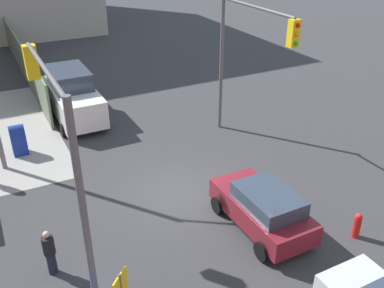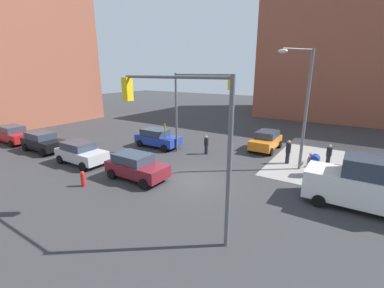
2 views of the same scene
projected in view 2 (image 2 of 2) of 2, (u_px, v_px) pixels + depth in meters
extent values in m
plane|color=#333335|center=(192.00, 181.00, 16.08)|extent=(120.00, 120.00, 0.00)
cube|color=gray|center=(363.00, 166.00, 18.62)|extent=(12.00, 12.00, 0.01)
cylinder|color=#59595B|center=(176.00, 114.00, 21.20)|extent=(0.18, 0.18, 6.50)
cylinder|color=#59595B|center=(202.00, 75.00, 19.09)|extent=(4.81, 0.12, 0.12)
cube|color=yellow|center=(231.00, 83.00, 17.97)|extent=(0.32, 0.36, 1.00)
sphere|color=red|center=(233.00, 78.00, 17.79)|extent=(0.18, 0.18, 0.18)
sphere|color=orange|center=(233.00, 83.00, 17.88)|extent=(0.18, 0.18, 0.18)
sphere|color=green|center=(233.00, 87.00, 17.96)|extent=(0.18, 0.18, 0.18)
cylinder|color=#59595B|center=(229.00, 168.00, 9.21)|extent=(0.18, 0.18, 6.50)
cylinder|color=#59595B|center=(173.00, 77.00, 9.66)|extent=(4.93, 0.12, 0.12)
cube|color=yellow|center=(127.00, 89.00, 11.10)|extent=(0.32, 0.36, 1.00)
sphere|color=red|center=(124.00, 81.00, 11.10)|extent=(0.18, 0.18, 0.18)
sphere|color=orange|center=(125.00, 89.00, 11.19)|extent=(0.18, 0.18, 0.18)
sphere|color=green|center=(125.00, 96.00, 11.28)|extent=(0.18, 0.18, 0.18)
cylinder|color=slate|center=(306.00, 112.00, 16.95)|extent=(0.20, 0.20, 8.00)
cylinder|color=slate|center=(299.00, 49.00, 15.45)|extent=(1.42, 2.05, 0.10)
ellipsoid|color=silver|center=(283.00, 51.00, 15.03)|extent=(0.56, 0.36, 0.24)
cylinder|color=#4C4C4C|center=(165.00, 137.00, 21.89)|extent=(0.08, 0.08, 2.40)
cube|color=yellow|center=(165.00, 128.00, 21.66)|extent=(0.48, 0.48, 0.64)
cube|color=navy|center=(314.00, 167.00, 16.71)|extent=(0.56, 0.64, 1.15)
cylinder|color=navy|center=(315.00, 159.00, 16.55)|extent=(0.56, 0.64, 0.56)
cylinder|color=red|center=(83.00, 180.00, 15.21)|extent=(0.26, 0.26, 0.80)
sphere|color=red|center=(82.00, 173.00, 15.09)|extent=(0.24, 0.24, 0.24)
cube|color=#B7BABF|center=(82.00, 155.00, 18.90)|extent=(4.05, 1.80, 0.75)
cube|color=#2D3847|center=(78.00, 146.00, 18.89)|extent=(2.27, 1.58, 0.55)
cylinder|color=black|center=(104.00, 159.00, 19.00)|extent=(0.64, 0.22, 0.64)
cylinder|color=black|center=(83.00, 167.00, 17.55)|extent=(0.64, 0.22, 0.64)
cylinder|color=black|center=(82.00, 153.00, 20.45)|extent=(0.64, 0.22, 0.64)
cylinder|color=black|center=(60.00, 159.00, 19.00)|extent=(0.64, 0.22, 0.64)
cube|color=black|center=(44.00, 143.00, 21.93)|extent=(4.18, 1.80, 0.75)
cube|color=#2D3847|center=(40.00, 135.00, 21.93)|extent=(2.34, 1.58, 0.55)
cylinder|color=black|center=(64.00, 148.00, 22.01)|extent=(0.64, 0.22, 0.64)
cylinder|color=black|center=(42.00, 153.00, 20.56)|extent=(0.64, 0.22, 0.64)
cylinder|color=black|center=(46.00, 143.00, 23.50)|extent=(0.64, 0.22, 0.64)
cylinder|color=black|center=(25.00, 147.00, 22.05)|extent=(0.64, 0.22, 0.64)
cube|color=maroon|center=(137.00, 169.00, 16.17)|extent=(4.03, 1.80, 0.75)
cube|color=#2D3847|center=(133.00, 158.00, 16.17)|extent=(2.26, 1.58, 0.55)
cylinder|color=black|center=(163.00, 174.00, 16.28)|extent=(0.64, 0.22, 0.64)
cylinder|color=black|center=(144.00, 184.00, 14.83)|extent=(0.64, 0.22, 0.64)
cylinder|color=black|center=(132.00, 166.00, 17.72)|extent=(0.64, 0.22, 0.64)
cylinder|color=black|center=(112.00, 174.00, 16.27)|extent=(0.64, 0.22, 0.64)
cube|color=orange|center=(266.00, 142.00, 22.27)|extent=(1.80, 3.95, 0.75)
cube|color=#2D3847|center=(267.00, 134.00, 22.35)|extent=(1.58, 2.21, 0.55)
cylinder|color=black|center=(271.00, 152.00, 20.81)|extent=(0.22, 0.64, 0.64)
cylinder|color=black|center=(250.00, 148.00, 21.76)|extent=(0.22, 0.64, 0.64)
cylinder|color=black|center=(280.00, 144.00, 22.98)|extent=(0.22, 0.64, 0.64)
cylinder|color=black|center=(260.00, 141.00, 23.93)|extent=(0.22, 0.64, 0.64)
cube|color=#B21919|center=(14.00, 136.00, 24.51)|extent=(4.37, 1.80, 0.75)
cube|color=#2D3847|center=(11.00, 129.00, 24.52)|extent=(2.45, 1.58, 0.55)
cylinder|color=black|center=(32.00, 140.00, 24.56)|extent=(0.64, 0.22, 0.64)
cylinder|color=black|center=(12.00, 144.00, 23.11)|extent=(0.64, 0.22, 0.64)
cylinder|color=black|center=(18.00, 136.00, 26.12)|extent=(0.64, 0.22, 0.64)
cube|color=#1E389E|center=(158.00, 140.00, 23.13)|extent=(4.13, 1.80, 0.75)
cube|color=#2D3847|center=(155.00, 132.00, 23.13)|extent=(2.31, 1.58, 0.55)
cylinder|color=black|center=(177.00, 144.00, 23.22)|extent=(0.64, 0.22, 0.64)
cylinder|color=black|center=(164.00, 148.00, 21.77)|extent=(0.64, 0.22, 0.64)
cylinder|color=black|center=(153.00, 139.00, 24.69)|extent=(0.64, 0.22, 0.64)
cylinder|color=black|center=(140.00, 144.00, 23.24)|extent=(0.64, 0.22, 0.64)
cube|color=white|center=(365.00, 189.00, 12.58)|extent=(5.40, 2.10, 1.40)
cube|color=#2D3847|center=(380.00, 169.00, 12.04)|extent=(3.02, 1.85, 0.90)
cylinder|color=black|center=(318.00, 201.00, 12.88)|extent=(0.64, 0.22, 0.64)
cylinder|color=black|center=(324.00, 186.00, 14.58)|extent=(0.64, 0.22, 0.64)
cylinder|color=black|center=(329.00, 152.00, 18.19)|extent=(0.36, 0.36, 0.63)
sphere|color=tan|center=(330.00, 146.00, 18.07)|extent=(0.22, 0.22, 0.22)
cylinder|color=#1E1E2D|center=(328.00, 161.00, 18.38)|extent=(0.28, 0.28, 0.79)
cylinder|color=black|center=(206.00, 142.00, 21.04)|extent=(0.36, 0.36, 0.60)
sphere|color=tan|center=(206.00, 137.00, 20.93)|extent=(0.21, 0.21, 0.21)
cylinder|color=#1E1E2D|center=(206.00, 150.00, 21.23)|extent=(0.28, 0.28, 0.76)
cylinder|color=black|center=(288.00, 148.00, 18.80)|extent=(0.36, 0.36, 0.68)
sphere|color=tan|center=(289.00, 142.00, 18.67)|extent=(0.23, 0.23, 0.23)
cylinder|color=#1E1E2D|center=(287.00, 158.00, 19.01)|extent=(0.28, 0.28, 0.87)
torus|color=black|center=(310.00, 158.00, 19.29)|extent=(0.05, 0.71, 0.71)
torus|color=black|center=(308.00, 162.00, 18.45)|extent=(0.05, 0.71, 0.71)
cube|color=maroon|center=(310.00, 158.00, 18.82)|extent=(0.04, 1.04, 0.08)
cylinder|color=maroon|center=(309.00, 156.00, 18.53)|extent=(0.04, 0.04, 0.40)
torus|color=black|center=(171.00, 141.00, 24.13)|extent=(0.71, 0.05, 0.71)
torus|color=black|center=(162.00, 139.00, 24.68)|extent=(0.71, 0.05, 0.71)
cube|color=black|center=(167.00, 138.00, 24.36)|extent=(1.04, 0.04, 0.08)
cylinder|color=black|center=(164.00, 135.00, 24.44)|extent=(0.04, 0.04, 0.40)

